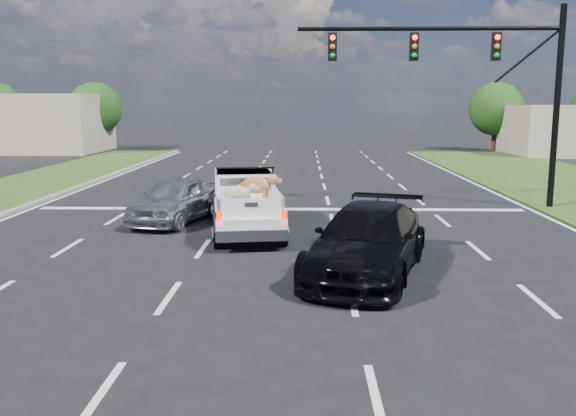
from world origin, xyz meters
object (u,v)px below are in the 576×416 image
Objects in this scene: pickup_truck at (246,202)px; black_coupe at (368,241)px; silver_sedan at (176,199)px; traffic_signal at (489,73)px.

black_coupe is at bearing -64.13° from pickup_truck.
pickup_truck is at bearing -16.37° from silver_sedan.
traffic_signal is 10.85m from black_coupe.
silver_sedan is (-2.32, 1.41, -0.17)m from pickup_truck.
pickup_truck is at bearing -151.64° from traffic_signal.
pickup_truck is 2.73m from silver_sedan.
traffic_signal is 11.49m from silver_sedan.
pickup_truck is 5.39m from black_coupe.
pickup_truck is (-8.04, -4.34, -3.85)m from traffic_signal.
traffic_signal reaches higher than black_coupe.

